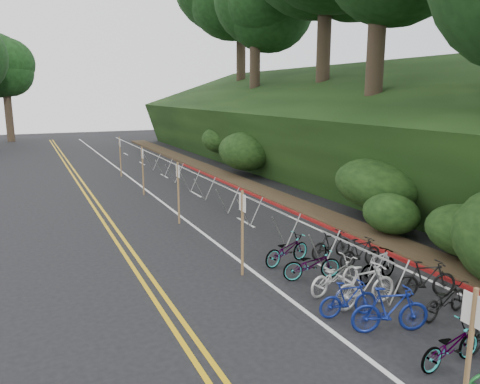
# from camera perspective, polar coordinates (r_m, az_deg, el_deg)

# --- Properties ---
(ground) EXTENTS (120.00, 120.00, 0.00)m
(ground) POSITION_cam_1_polar(r_m,az_deg,el_deg) (9.62, 10.40, -20.66)
(ground) COLOR black
(ground) RESTS_ON ground
(road_markings) EXTENTS (7.47, 80.00, 0.01)m
(road_markings) POSITION_cam_1_polar(r_m,az_deg,el_deg) (18.25, -6.46, -4.51)
(road_markings) COLOR gold
(road_markings) RESTS_ON ground
(red_curb) EXTENTS (0.25, 28.00, 0.10)m
(red_curb) POSITION_cam_1_polar(r_m,az_deg,el_deg) (21.92, 4.58, -1.54)
(red_curb) COLOR maroon
(red_curb) RESTS_ON ground
(embankment) EXTENTS (14.30, 48.14, 9.11)m
(embankment) POSITION_cam_1_polar(r_m,az_deg,el_deg) (31.26, 9.98, 7.04)
(embankment) COLOR black
(embankment) RESTS_ON ground
(bike_racks_rest) EXTENTS (1.14, 23.00, 1.17)m
(bike_racks_rest) POSITION_cam_1_polar(r_m,az_deg,el_deg) (21.48, -2.99, 0.40)
(bike_racks_rest) COLOR gray
(bike_racks_rest) RESTS_ON ground
(signpost_near) EXTENTS (0.08, 0.40, 2.40)m
(signpost_near) POSITION_cam_1_polar(r_m,az_deg,el_deg) (8.10, 26.17, -17.17)
(signpost_near) COLOR brown
(signpost_near) RESTS_ON ground
(signposts_rest) EXTENTS (0.08, 18.40, 2.50)m
(signposts_rest) POSITION_cam_1_polar(r_m,az_deg,el_deg) (21.56, -9.93, 1.84)
(signposts_rest) COLOR brown
(signposts_rest) RESTS_ON ground
(bike_front) EXTENTS (0.67, 1.52, 0.88)m
(bike_front) POSITION_cam_1_polar(r_m,az_deg,el_deg) (11.49, 13.07, -12.59)
(bike_front) COLOR navy
(bike_front) RESTS_ON ground
(bike_valet) EXTENTS (3.28, 10.16, 1.10)m
(bike_valet) POSITION_cam_1_polar(r_m,az_deg,el_deg) (11.84, 19.83, -12.06)
(bike_valet) COLOR #9E9EA3
(bike_valet) RESTS_ON ground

